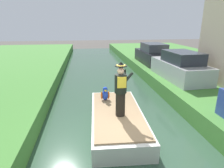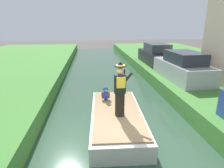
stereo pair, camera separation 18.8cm
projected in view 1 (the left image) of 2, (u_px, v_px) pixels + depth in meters
name	position (u px, v px, depth m)	size (l,w,h in m)	color
ground_plane	(122.00, 144.00, 6.15)	(80.00, 80.00, 0.00)	#4C4742
canal_water	(122.00, 143.00, 6.14)	(5.46, 48.00, 0.10)	#33513D
boat	(117.00, 118.00, 6.98)	(2.02, 4.29, 0.61)	silver
person_pirate	(121.00, 90.00, 6.28)	(0.61, 0.42, 1.85)	black
parrot_plush	(105.00, 94.00, 7.80)	(0.36, 0.35, 0.57)	blue
parked_car_silver	(180.00, 67.00, 10.47)	(1.88, 4.07, 1.50)	#B7B7BC
parked_car_dark	(153.00, 55.00, 14.57)	(1.72, 4.01, 1.50)	black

